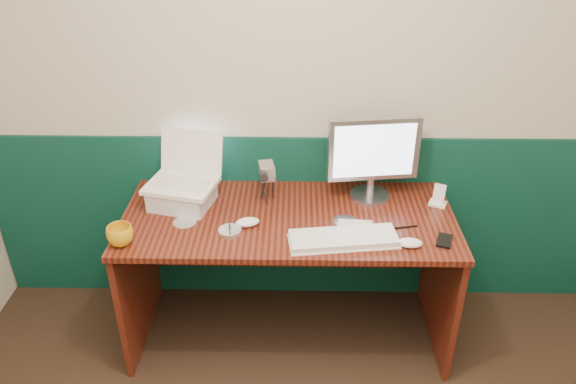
{
  "coord_description": "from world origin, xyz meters",
  "views": [
    {
      "loc": [
        -0.06,
        -0.9,
        2.19
      ],
      "look_at": [
        -0.1,
        1.23,
        0.97
      ],
      "focal_mm": 35.0,
      "sensor_mm": 36.0,
      "label": 1
    }
  ],
  "objects_px": {
    "laptop": "(179,163)",
    "camcorder": "(267,182)",
    "keyboard": "(343,239)",
    "mug": "(120,235)",
    "monitor": "(373,158)",
    "desk": "(289,278)"
  },
  "relations": [
    {
      "from": "laptop",
      "to": "monitor",
      "type": "height_order",
      "value": "monitor"
    },
    {
      "from": "mug",
      "to": "camcorder",
      "type": "relative_size",
      "value": 0.54
    },
    {
      "from": "laptop",
      "to": "camcorder",
      "type": "bearing_deg",
      "value": 20.09
    },
    {
      "from": "monitor",
      "to": "mug",
      "type": "bearing_deg",
      "value": -166.78
    },
    {
      "from": "mug",
      "to": "camcorder",
      "type": "height_order",
      "value": "camcorder"
    },
    {
      "from": "laptop",
      "to": "keyboard",
      "type": "distance_m",
      "value": 0.86
    },
    {
      "from": "laptop",
      "to": "camcorder",
      "type": "distance_m",
      "value": 0.44
    },
    {
      "from": "laptop",
      "to": "mug",
      "type": "relative_size",
      "value": 2.78
    },
    {
      "from": "laptop",
      "to": "mug",
      "type": "bearing_deg",
      "value": -107.91
    },
    {
      "from": "desk",
      "to": "keyboard",
      "type": "bearing_deg",
      "value": -40.21
    },
    {
      "from": "desk",
      "to": "camcorder",
      "type": "bearing_deg",
      "value": 126.63
    },
    {
      "from": "desk",
      "to": "keyboard",
      "type": "xyz_separation_m",
      "value": [
        0.25,
        -0.21,
        0.39
      ]
    },
    {
      "from": "monitor",
      "to": "mug",
      "type": "xyz_separation_m",
      "value": [
        -1.15,
        -0.43,
        -0.18
      ]
    },
    {
      "from": "laptop",
      "to": "camcorder",
      "type": "relative_size",
      "value": 1.51
    },
    {
      "from": "monitor",
      "to": "mug",
      "type": "relative_size",
      "value": 3.82
    },
    {
      "from": "monitor",
      "to": "mug",
      "type": "height_order",
      "value": "monitor"
    },
    {
      "from": "laptop",
      "to": "monitor",
      "type": "relative_size",
      "value": 0.73
    },
    {
      "from": "keyboard",
      "to": "mug",
      "type": "bearing_deg",
      "value": 174.5
    },
    {
      "from": "monitor",
      "to": "camcorder",
      "type": "distance_m",
      "value": 0.53
    },
    {
      "from": "laptop",
      "to": "monitor",
      "type": "xyz_separation_m",
      "value": [
        0.94,
        0.09,
        -0.01
      ]
    },
    {
      "from": "desk",
      "to": "laptop",
      "type": "xyz_separation_m",
      "value": [
        -0.53,
        0.1,
        0.61
      ]
    },
    {
      "from": "laptop",
      "to": "keyboard",
      "type": "bearing_deg",
      "value": -8.18
    }
  ]
}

